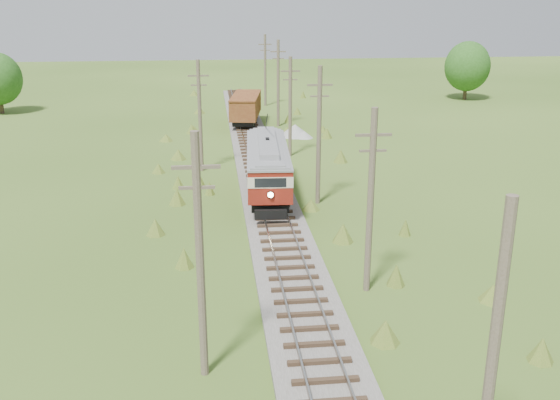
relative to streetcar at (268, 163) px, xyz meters
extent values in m
cube|color=#605B54|center=(0.00, 1.60, -2.38)|extent=(3.60, 96.00, 0.25)
cube|color=#726659|center=(-0.72, 1.60, -2.02)|extent=(0.08, 96.00, 0.17)
cube|color=#726659|center=(0.72, 1.60, -2.02)|extent=(0.08, 96.00, 0.17)
cube|color=#2D2116|center=(0.00, 1.60, -2.18)|extent=(2.40, 96.00, 0.16)
cube|color=black|center=(0.00, 0.00, -1.52)|extent=(2.91, 10.59, 0.43)
cube|color=maroon|center=(0.00, 0.00, -0.57)|extent=(3.36, 11.53, 1.04)
cube|color=beige|center=(0.00, 0.00, 0.28)|extent=(3.39, 11.58, 0.66)
cube|color=black|center=(0.00, 0.00, 0.28)|extent=(3.39, 11.07, 0.52)
cube|color=maroon|center=(0.00, 0.00, 0.75)|extent=(3.36, 11.53, 0.28)
cube|color=gray|center=(0.00, 0.00, 1.07)|extent=(3.42, 11.64, 0.36)
cube|color=gray|center=(0.00, 0.00, 1.39)|extent=(1.73, 8.59, 0.38)
sphere|color=#FFF2BF|center=(-0.36, -5.76, -0.43)|extent=(0.34, 0.34, 0.34)
cylinder|color=black|center=(0.11, 1.71, 2.46)|extent=(0.33, 4.41, 1.83)
cylinder|color=black|center=(-0.98, -4.25, -1.57)|extent=(0.16, 0.76, 0.76)
cylinder|color=black|center=(0.44, -4.34, -1.57)|extent=(0.16, 0.76, 0.76)
cylinder|color=black|center=(-0.44, 4.34, -1.57)|extent=(0.16, 0.76, 0.76)
cylinder|color=black|center=(0.98, 4.26, -1.57)|extent=(0.16, 0.76, 0.76)
cube|color=black|center=(0.00, 24.85, -1.59)|extent=(3.18, 7.53, 0.51)
cube|color=#632E17|center=(0.00, 24.85, -0.33)|extent=(3.82, 8.41, 2.03)
cube|color=#632E17|center=(0.00, 24.85, 0.74)|extent=(3.90, 8.58, 0.12)
cylinder|color=black|center=(-1.12, 22.56, -1.54)|extent=(0.24, 0.82, 0.81)
cylinder|color=black|center=(0.39, 22.33, -1.54)|extent=(0.24, 0.82, 0.81)
cylinder|color=black|center=(-0.39, 27.37, -1.54)|extent=(0.24, 0.82, 0.81)
cylinder|color=black|center=(1.12, 27.14, -1.54)|extent=(0.24, 0.82, 0.81)
cone|color=gray|center=(4.49, 19.48, -1.93)|extent=(3.10, 3.10, 1.16)
cone|color=gray|center=(5.26, 18.51, -2.17)|extent=(1.74, 1.74, 0.68)
cylinder|color=brown|center=(3.10, -27.40, 1.89)|extent=(0.30, 0.30, 8.80)
cylinder|color=brown|center=(3.30, -14.40, 1.79)|extent=(0.30, 0.30, 8.60)
cube|color=brown|center=(3.30, -14.40, 4.89)|extent=(1.60, 0.12, 0.12)
cube|color=brown|center=(3.30, -14.40, 4.19)|extent=(1.20, 0.10, 0.10)
cylinder|color=brown|center=(3.20, -1.40, 1.99)|extent=(0.30, 0.30, 9.00)
cube|color=brown|center=(3.20, -1.40, 5.29)|extent=(1.60, 0.12, 0.12)
cube|color=brown|center=(3.20, -1.40, 4.59)|extent=(1.20, 0.10, 0.10)
cylinder|color=brown|center=(3.00, 11.60, 1.69)|extent=(0.30, 0.30, 8.40)
cube|color=brown|center=(3.00, 11.60, 4.69)|extent=(1.60, 0.12, 0.12)
cube|color=brown|center=(3.00, 11.60, 3.99)|extent=(1.20, 0.10, 0.10)
cylinder|color=brown|center=(3.40, 24.60, 1.94)|extent=(0.30, 0.30, 8.90)
cube|color=brown|center=(3.40, 24.60, 5.19)|extent=(1.60, 0.12, 0.12)
cube|color=brown|center=(3.40, 24.60, 4.49)|extent=(1.20, 0.10, 0.10)
cylinder|color=brown|center=(3.20, 37.60, 1.84)|extent=(0.30, 0.30, 8.70)
cube|color=brown|center=(3.20, 37.60, 4.99)|extent=(1.60, 0.12, 0.12)
cube|color=brown|center=(3.20, 37.60, 4.29)|extent=(1.20, 0.10, 0.10)
cylinder|color=brown|center=(-4.20, -20.40, 1.99)|extent=(0.30, 0.30, 9.00)
cube|color=brown|center=(-4.20, -20.40, 5.29)|extent=(1.60, 0.12, 0.12)
cube|color=brown|center=(-4.20, -20.40, 4.59)|extent=(1.20, 0.10, 0.10)
cylinder|color=brown|center=(-4.50, 7.60, 1.79)|extent=(0.30, 0.30, 8.60)
cube|color=brown|center=(-4.50, 7.60, 4.89)|extent=(1.60, 0.12, 0.12)
cube|color=brown|center=(-4.50, 7.60, 4.19)|extent=(1.20, 0.10, 0.10)
cylinder|color=#38281C|center=(-28.00, 35.60, -1.34)|extent=(0.50, 0.50, 2.34)
cylinder|color=#38281C|center=(30.00, 39.60, -1.25)|extent=(0.50, 0.50, 2.52)
ellipsoid|color=#255118|center=(30.00, 39.60, 1.83)|extent=(5.88, 5.88, 6.47)
camera|label=1|loc=(-3.66, -40.21, 10.60)|focal=40.00mm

